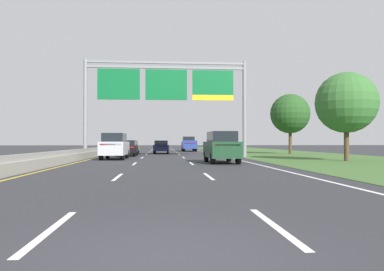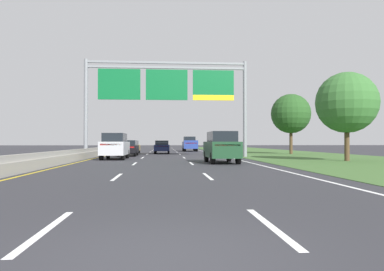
{
  "view_description": "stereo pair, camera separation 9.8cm",
  "coord_description": "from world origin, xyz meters",
  "views": [
    {
      "loc": [
        -0.05,
        -4.64,
        1.43
      ],
      "look_at": [
        1.86,
        19.18,
        1.83
      ],
      "focal_mm": 34.53,
      "sensor_mm": 36.0,
      "label": 1
    },
    {
      "loc": [
        0.05,
        -4.64,
        1.43
      ],
      "look_at": [
        1.86,
        19.18,
        1.83
      ],
      "focal_mm": 34.53,
      "sensor_mm": 36.0,
      "label": 2
    }
  ],
  "objects": [
    {
      "name": "median_barrier_concrete",
      "position": [
        -6.6,
        35.0,
        0.35
      ],
      "size": [
        0.6,
        110.0,
        0.85
      ],
      "color": "#99968E",
      "rests_on": "ground"
    },
    {
      "name": "car_navy_centre_lane_sedan",
      "position": [
        -0.19,
        40.48,
        0.82
      ],
      "size": [
        1.89,
        4.43,
        1.57
      ],
      "rotation": [
        0.0,
        0.0,
        1.56
      ],
      "color": "#161E47",
      "rests_on": "ground"
    },
    {
      "name": "lane_striping",
      "position": [
        0.0,
        34.54,
        0.0
      ],
      "size": [
        11.96,
        106.0,
        0.01
      ],
      "color": "white",
      "rests_on": "ground"
    },
    {
      "name": "grass_verge_right",
      "position": [
        13.95,
        35.0,
        0.01
      ],
      "size": [
        14.0,
        110.0,
        0.02
      ],
      "primitive_type": "cube",
      "color": "#3D602D",
      "rests_on": "ground"
    },
    {
      "name": "car_gold_left_lane_sedan",
      "position": [
        -3.89,
        40.29,
        0.82
      ],
      "size": [
        1.91,
        4.44,
        1.57
      ],
      "rotation": [
        0.0,
        0.0,
        1.55
      ],
      "color": "#A38438",
      "rests_on": "ground"
    },
    {
      "name": "ground_plane",
      "position": [
        0.0,
        35.0,
        0.0
      ],
      "size": [
        220.0,
        220.0,
        0.0
      ],
      "primitive_type": "plane",
      "color": "#2B2B30"
    },
    {
      "name": "roadside_tree_near",
      "position": [
        13.47,
        21.51,
        4.3
      ],
      "size": [
        4.48,
        4.48,
        6.56
      ],
      "color": "#4C3823",
      "rests_on": "ground"
    },
    {
      "name": "car_darkgreen_right_lane_suv",
      "position": [
        3.93,
        20.08,
        1.1
      ],
      "size": [
        1.95,
        4.72,
        2.11
      ],
      "rotation": [
        0.0,
        0.0,
        1.58
      ],
      "color": "#193D23",
      "rests_on": "ground"
    },
    {
      "name": "roadside_tree_mid",
      "position": [
        14.66,
        36.87,
        4.66
      ],
      "size": [
        4.54,
        4.54,
        6.94
      ],
      "color": "#4C3823",
      "rests_on": "ground"
    },
    {
      "name": "car_silver_left_lane_suv",
      "position": [
        -3.92,
        25.73,
        1.1
      ],
      "size": [
        1.95,
        4.72,
        2.11
      ],
      "rotation": [
        0.0,
        0.0,
        1.56
      ],
      "color": "#B2B5BA",
      "rests_on": "ground"
    },
    {
      "name": "car_black_left_lane_sedan",
      "position": [
        -3.52,
        32.61,
        0.82
      ],
      "size": [
        1.83,
        4.4,
        1.57
      ],
      "rotation": [
        0.0,
        0.0,
        1.57
      ],
      "color": "black",
      "rests_on": "ground"
    },
    {
      "name": "overhead_sign_gantry",
      "position": [
        0.3,
        29.43,
        6.36
      ],
      "size": [
        15.06,
        0.42,
        8.99
      ],
      "color": "gray",
      "rests_on": "ground"
    },
    {
      "name": "pickup_truck_blue",
      "position": [
        3.9,
        50.43,
        1.07
      ],
      "size": [
        2.03,
        5.41,
        2.2
      ],
      "rotation": [
        0.0,
        0.0,
        1.58
      ],
      "color": "navy",
      "rests_on": "ground"
    }
  ]
}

